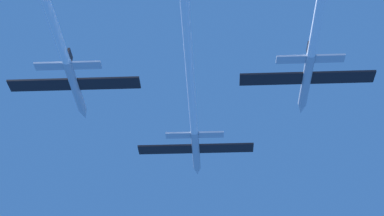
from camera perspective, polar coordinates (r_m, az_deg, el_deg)
jet_lead at (r=79.78m, az=-0.02°, el=1.16°), size 16.84×50.67×2.79m
jet_left_wing at (r=69.49m, az=-13.20°, el=9.50°), size 16.84×54.10×2.79m
jet_right_wing at (r=69.43m, az=11.66°, el=9.18°), size 16.84×49.65×2.79m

